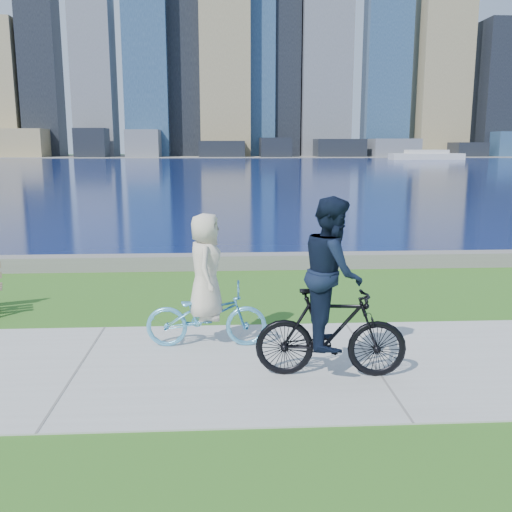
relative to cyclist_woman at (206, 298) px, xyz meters
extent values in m
plane|color=#2E651A|center=(-1.71, -0.80, -0.76)|extent=(320.00, 320.00, 0.00)
cube|color=#ADAEA9|center=(-1.71, -0.80, -0.75)|extent=(80.00, 3.50, 0.02)
cube|color=slate|center=(-1.71, 5.40, -0.58)|extent=(90.00, 0.50, 0.35)
cube|color=#0C1A50|center=(-1.71, 71.20, -0.75)|extent=(320.00, 131.00, 0.01)
cube|color=gray|center=(-1.71, 129.20, -0.70)|extent=(320.00, 30.00, 0.12)
cube|color=#8A7A55|center=(-44.16, 122.03, 2.32)|extent=(11.23, 8.51, 6.16)
cube|color=black|center=(-28.15, 119.29, 2.37)|extent=(6.63, 6.02, 6.25)
cube|color=#5A5E65|center=(-17.17, 120.73, 2.23)|extent=(7.18, 7.89, 5.97)
cube|color=black|center=(-0.04, 121.28, 1.04)|extent=(9.99, 8.37, 3.59)
cube|color=black|center=(11.70, 119.45, 1.37)|extent=(6.69, 8.01, 4.26)
cube|color=black|center=(26.33, 121.29, 1.24)|extent=(10.80, 8.54, 4.00)
cube|color=#5A5E65|center=(38.39, 119.79, 1.27)|extent=(10.31, 8.14, 4.05)
cube|color=black|center=(56.15, 122.01, 0.88)|extent=(6.96, 8.09, 3.27)
cube|color=black|center=(-40.73, 128.68, 23.71)|extent=(8.11, 7.13, 48.93)
cube|color=#5A5E65|center=(-28.90, 128.61, 17.92)|extent=(8.90, 8.29, 37.35)
cube|color=#8A7A55|center=(0.86, 128.13, 25.92)|extent=(11.26, 10.16, 53.36)
cube|color=black|center=(14.02, 130.74, 19.78)|extent=(8.53, 7.42, 41.08)
cube|color=#5A5E65|center=(24.26, 130.84, 24.03)|extent=(11.32, 11.87, 49.58)
cube|color=navy|center=(39.12, 130.65, 19.12)|extent=(10.31, 6.68, 39.76)
cube|color=#8A7A55|center=(52.19, 129.69, 17.88)|extent=(11.62, 9.40, 37.28)
cube|color=black|center=(64.47, 127.98, 14.72)|extent=(7.95, 10.53, 30.95)
cube|color=navy|center=(8.29, 130.20, 31.24)|extent=(8.00, 8.00, 64.00)
cube|color=silver|center=(38.52, 98.94, -0.18)|extent=(13.54, 3.87, 1.16)
cube|color=silver|center=(38.52, 98.94, 0.74)|extent=(7.74, 2.90, 0.68)
imported|color=#5EB9E6|center=(0.00, 0.00, -0.27)|extent=(0.66, 1.80, 0.93)
imported|color=white|center=(0.00, 0.00, 0.47)|extent=(0.51, 0.78, 1.56)
imported|color=black|center=(1.63, -1.23, -0.16)|extent=(0.75, 1.98, 1.16)
imported|color=black|center=(1.63, -1.23, 0.64)|extent=(0.80, 0.98, 1.90)
camera|label=1|loc=(0.28, -8.13, 2.23)|focal=40.00mm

